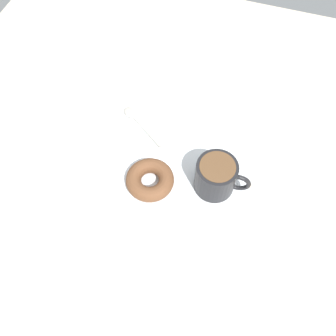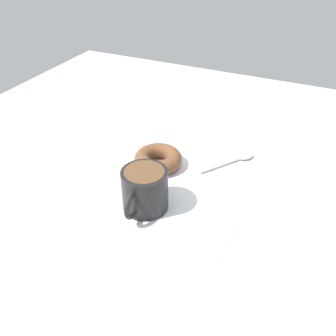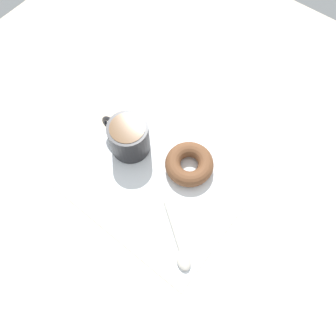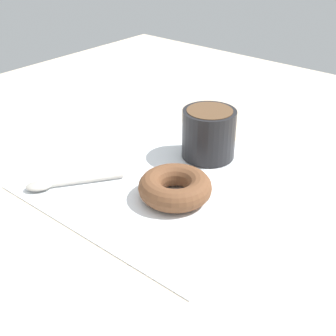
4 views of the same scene
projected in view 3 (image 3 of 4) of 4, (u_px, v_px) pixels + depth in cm
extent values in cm
cube|color=beige|center=(166.00, 174.00, 66.85)|extent=(120.00, 120.00, 2.00)
cube|color=white|center=(168.00, 172.00, 65.73)|extent=(32.81, 32.81, 0.30)
cylinder|color=black|center=(129.00, 138.00, 64.66)|extent=(8.03, 8.03, 7.37)
cylinder|color=brown|center=(127.00, 128.00, 61.48)|extent=(6.83, 6.83, 0.60)
torus|color=black|center=(112.00, 127.00, 65.69)|extent=(1.22, 5.08, 5.03)
torus|color=brown|center=(189.00, 164.00, 64.63)|extent=(9.67, 9.67, 3.10)
ellipsoid|color=#B7B2A8|center=(184.00, 261.00, 57.97)|extent=(4.03, 4.33, 0.90)
cylinder|color=#B7B2A8|center=(173.00, 228.00, 60.61)|extent=(6.45, 8.86, 0.56)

